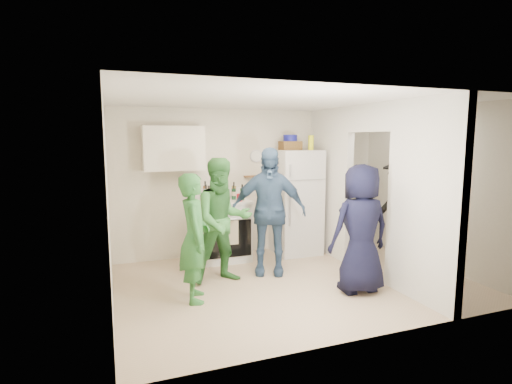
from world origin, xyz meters
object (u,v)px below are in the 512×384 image
Objects in this scene: person_denim at (268,211)px; person_navy at (361,229)px; person_green_left at (194,238)px; person_nook at (403,210)px; yellow_cup_stack_top at (311,143)px; fridge at (296,202)px; wicker_basket at (290,146)px; stove at (223,230)px; person_green_center at (223,221)px; blue_bowl at (290,138)px.

person_navy is (0.85, -1.10, -0.10)m from person_denim.
person_green_left is 3.35m from person_nook.
yellow_cup_stack_top is at bearing -151.00° from person_nook.
person_nook is at bearing -48.32° from yellow_cup_stack_top.
yellow_cup_stack_top is 0.15× the size of person_navy.
person_green_left is at bearing -145.06° from fridge.
person_denim is 1.39m from person_navy.
wicker_basket is at bearing 154.89° from yellow_cup_stack_top.
person_navy is (2.08, -0.47, 0.05)m from person_green_left.
stove is 1.10m from person_green_center.
person_nook is (1.25, -1.26, -0.01)m from fridge.
yellow_cup_stack_top is 2.27m from person_green_center.
wicker_basket is at bearing 30.67° from person_green_center.
fridge is at bearing -46.48° from person_green_left.
person_denim is at bearing -113.80° from person_nook.
person_nook is at bearing -44.07° from wicker_basket.
person_green_left is at bearing -10.89° from person_navy.
person_nook is (1.35, -1.31, -0.99)m from wicker_basket.
blue_bowl is (0.00, 0.00, 0.13)m from wicker_basket.
fridge is 1.07× the size of person_navy.
stove is 0.55× the size of fridge.
yellow_cup_stack_top is 2.15m from person_navy.
fridge reaches higher than person_green_left.
person_denim is at bearing -145.59° from yellow_cup_stack_top.
person_green_center is at bearing -148.84° from fridge.
fridge is 1.21m from person_denim.
person_navy reaches higher than person_green_left.
yellow_cup_stack_top reaches higher than stove.
fridge is 1.06m from yellow_cup_stack_top.
yellow_cup_stack_top is 0.16× the size of person_green_left.
wicker_basket is at bearing 0.00° from blue_bowl.
person_green_left is (-2.00, -1.51, -1.09)m from wicker_basket.
person_nook is at bearing -44.07° from blue_bowl.
stove is 0.63× the size of person_green_left.
person_denim reaches higher than person_green_center.
fridge is at bearing -26.57° from wicker_basket.
wicker_basket is 2.25m from person_navy.
person_denim is at bearing 5.98° from person_green_center.
person_green_center is 1.03× the size of person_navy.
person_nook reaches higher than person_navy.
fridge is at bearing 67.42° from person_denim.
wicker_basket is 0.19× the size of person_denim.
wicker_basket is (1.22, 0.02, 1.38)m from stove.
person_nook is (3.35, 0.21, 0.10)m from person_green_left.
person_green_left is 0.71m from person_green_center.
stove is 0.56× the size of person_nook.
wicker_basket is 1.46× the size of blue_bowl.
blue_bowl is at bearing -146.75° from person_nook.
person_nook is at bearing -77.86° from person_green_left.
person_green_left is (-2.32, -1.36, -1.14)m from yellow_cup_stack_top.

